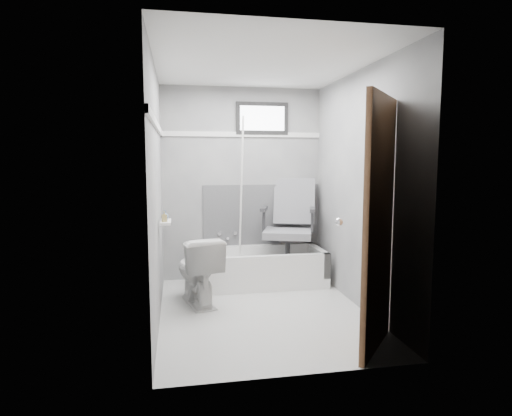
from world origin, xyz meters
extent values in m
plane|color=silver|center=(0.00, 0.00, 0.00)|extent=(2.60, 2.60, 0.00)
plane|color=silver|center=(0.00, 0.00, 2.40)|extent=(2.60, 2.60, 0.00)
cube|color=slate|center=(0.00, 1.30, 1.20)|extent=(2.00, 0.02, 2.40)
cube|color=slate|center=(0.00, -1.30, 1.20)|extent=(2.00, 0.02, 2.40)
cube|color=slate|center=(-1.00, 0.00, 1.20)|extent=(0.02, 2.60, 2.40)
cube|color=slate|center=(1.00, 0.00, 1.20)|extent=(0.02, 2.60, 2.40)
imported|color=white|center=(-0.62, 0.36, 0.35)|extent=(0.56, 0.80, 0.71)
cube|color=#4C4C4F|center=(0.25, 1.29, 0.80)|extent=(1.50, 0.02, 0.78)
cube|color=white|center=(0.00, 1.29, 1.82)|extent=(2.00, 0.02, 0.06)
cube|color=white|center=(-0.99, 0.00, 1.82)|extent=(0.02, 2.60, 0.06)
cylinder|color=white|center=(-0.05, 1.06, 1.05)|extent=(0.02, 0.41, 1.92)
cube|color=white|center=(-0.93, 0.18, 0.90)|extent=(0.10, 0.32, 0.02)
imported|color=#9F8D4F|center=(-0.94, 0.10, 0.97)|extent=(0.06, 0.06, 0.10)
imported|color=slate|center=(-0.94, 0.24, 0.96)|extent=(0.11, 0.11, 0.10)
camera|label=1|loc=(-0.81, -4.05, 1.51)|focal=30.00mm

